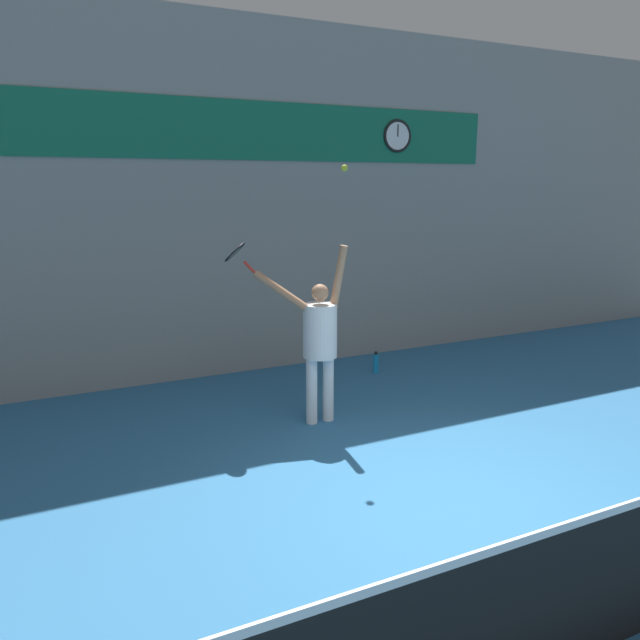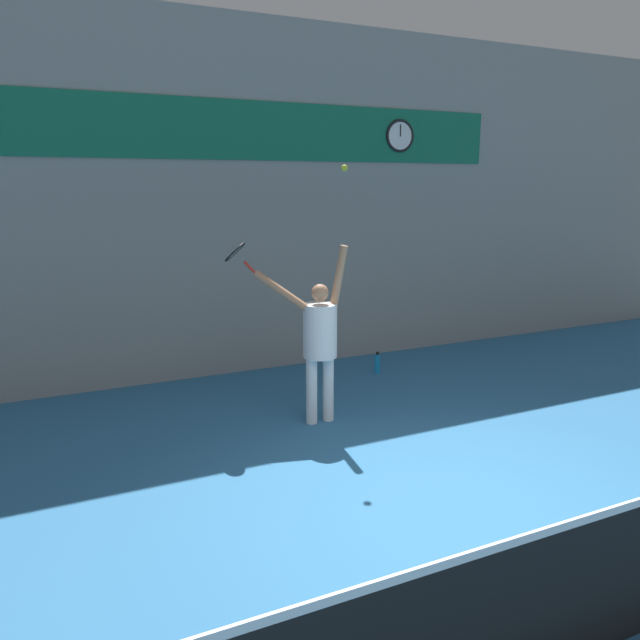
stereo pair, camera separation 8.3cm
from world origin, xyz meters
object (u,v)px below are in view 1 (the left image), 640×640
at_px(scoreboard_clock, 397,136).
at_px(water_bottle, 376,363).
at_px(tennis_player, 319,336).
at_px(tennis_ball, 344,168).
at_px(tennis_racket, 236,253).

bearing_deg(scoreboard_clock, water_bottle, -133.77).
bearing_deg(tennis_player, tennis_ball, -25.01).
relative_size(scoreboard_clock, tennis_ball, 7.00).
relative_size(tennis_player, tennis_ball, 28.92).
relative_size(tennis_ball, water_bottle, 0.22).
xyz_separation_m(scoreboard_clock, tennis_racket, (-3.28, -1.80, -1.49)).
height_order(scoreboard_clock, tennis_racket, scoreboard_clock).
xyz_separation_m(scoreboard_clock, water_bottle, (-0.87, -0.91, -3.32)).
xyz_separation_m(scoreboard_clock, tennis_ball, (-2.22, -2.39, -0.56)).
distance_m(tennis_racket, tennis_ball, 1.53).
bearing_deg(water_bottle, tennis_player, -139.68).
xyz_separation_m(tennis_racket, tennis_ball, (1.06, -0.59, 0.93)).
bearing_deg(tennis_ball, tennis_player, 154.99).
relative_size(scoreboard_clock, tennis_player, 0.24).
relative_size(tennis_player, water_bottle, 6.45).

